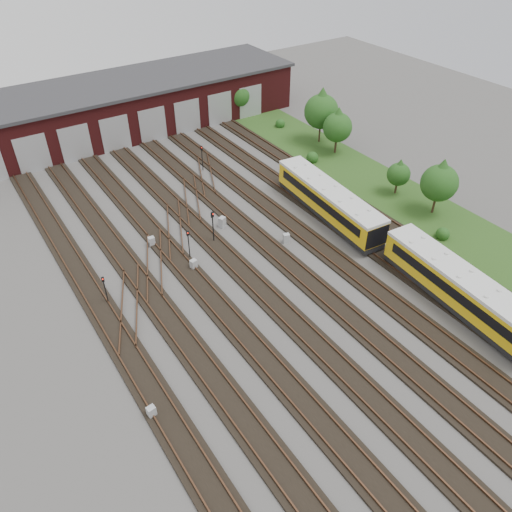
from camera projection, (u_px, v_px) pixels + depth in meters
ground at (293, 294)px, 41.64m from camera, size 120.00×120.00×0.00m
track_network at (287, 290)px, 41.89m from camera, size 30.40×70.00×0.33m
maintenance_shed at (112, 108)px, 66.04m from camera, size 51.00×12.50×6.35m
grass_verge at (373, 183)px, 56.58m from camera, size 8.00×55.00×0.05m
metro_train at (461, 289)px, 39.27m from camera, size 3.81×46.94×3.05m
signal_mast_0 at (105, 287)px, 39.60m from camera, size 0.25×0.23×2.81m
signal_mast_1 at (188, 241)px, 44.34m from camera, size 0.27×0.25×2.99m
signal_mast_2 at (202, 155)px, 57.80m from camera, size 0.28×0.27×3.07m
signal_mast_3 at (213, 223)px, 46.20m from camera, size 0.31×0.30×3.34m
relay_cabinet_0 at (152, 412)px, 31.99m from camera, size 0.58×0.50×0.89m
relay_cabinet_1 at (152, 241)px, 46.75m from camera, size 0.60×0.51×0.95m
relay_cabinet_2 at (194, 264)px, 44.02m from camera, size 0.64×0.57×0.94m
relay_cabinet_3 at (222, 222)px, 49.25m from camera, size 0.80×0.74×1.07m
relay_cabinet_4 at (286, 238)px, 47.15m from camera, size 0.70×0.64×0.95m
tree_0 at (238, 93)px, 69.91m from camera, size 3.26×3.26×5.40m
tree_1 at (338, 124)px, 60.37m from camera, size 3.56×3.56×5.90m
tree_2 at (322, 107)px, 62.42m from camera, size 4.33×4.33×7.18m
tree_3 at (399, 172)px, 53.11m from camera, size 2.49×2.49×4.12m
tree_4 at (440, 179)px, 49.20m from camera, size 3.70×3.70×6.13m
bush_0 at (443, 232)px, 47.60m from camera, size 1.32×1.32×1.32m
bush_1 at (313, 156)px, 60.29m from camera, size 1.47×1.47×1.47m
bush_2 at (280, 122)px, 68.68m from camera, size 1.30×1.30×1.30m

